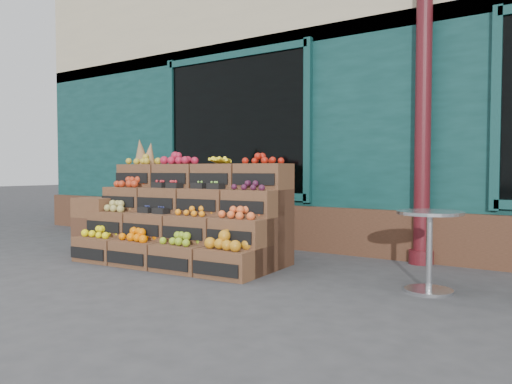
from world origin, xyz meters
The scene contains 6 objects.
ground centered at (0.00, 0.00, 0.00)m, with size 60.00×60.00×0.00m, color #3A3A3D.
shop_facade centered at (0.00, 5.11, 2.40)m, with size 12.00×6.24×4.80m.
crate_display centered at (-1.16, 0.63, 0.46)m, with size 2.47×1.34×1.50m.
spare_crates centered at (-2.40, 0.28, 0.37)m, with size 0.53×0.39×0.74m.
bistro_table centered at (1.65, 0.73, 0.45)m, with size 0.58×0.58×0.73m.
shopkeeper centered at (-1.26, 2.80, 1.02)m, with size 0.74×0.49×2.04m, color #17512B.
Camera 1 is at (2.86, -3.78, 1.09)m, focal length 35.00 mm.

